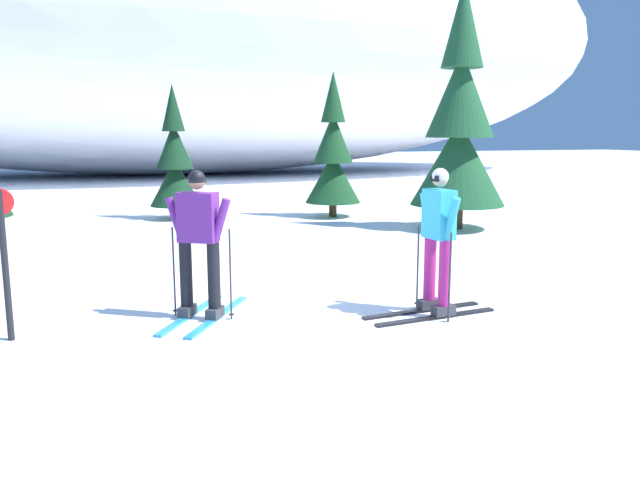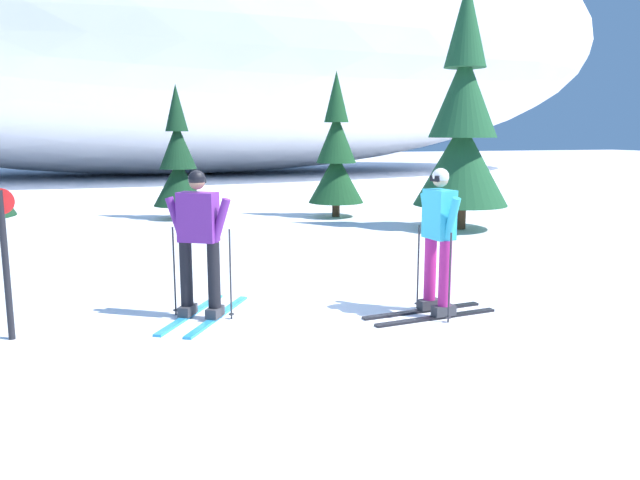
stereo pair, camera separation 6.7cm
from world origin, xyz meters
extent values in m
plane|color=white|center=(0.00, 0.00, 0.00)|extent=(120.00, 120.00, 0.00)
cube|color=#2893CC|center=(-1.23, 0.06, 0.01)|extent=(1.00, 1.56, 0.03)
cube|color=#2893CC|center=(-0.93, -0.12, 0.01)|extent=(1.00, 1.56, 0.03)
cube|color=#38383D|center=(-1.28, -0.02, 0.09)|extent=(0.27, 0.31, 0.12)
cube|color=#38383D|center=(-0.98, -0.21, 0.09)|extent=(0.27, 0.31, 0.12)
cylinder|color=black|center=(-1.28, -0.02, 0.55)|extent=(0.15, 0.15, 0.80)
cylinder|color=black|center=(-0.98, -0.21, 0.55)|extent=(0.15, 0.15, 0.80)
cube|color=#6B2889|center=(-1.13, -0.12, 1.24)|extent=(0.51, 0.44, 0.59)
cylinder|color=#6B2889|center=(-1.37, 0.03, 1.19)|extent=(0.29, 0.23, 0.58)
cylinder|color=#6B2889|center=(-0.89, -0.26, 1.19)|extent=(0.29, 0.23, 0.58)
sphere|color=#A37556|center=(-1.13, -0.12, 1.66)|extent=(0.19, 0.19, 0.19)
sphere|color=black|center=(-1.13, -0.12, 1.69)|extent=(0.21, 0.21, 0.21)
cube|color=black|center=(-1.09, -0.05, 1.67)|extent=(0.15, 0.11, 0.07)
cylinder|color=#2D2D33|center=(-1.41, 0.13, 0.55)|extent=(0.02, 0.02, 1.10)
cylinder|color=#2D2D33|center=(-1.41, 0.13, 0.06)|extent=(0.07, 0.07, 0.01)
cylinder|color=#2D2D33|center=(-0.79, -0.25, 0.55)|extent=(0.02, 0.02, 1.10)
cylinder|color=#2D2D33|center=(-0.79, -0.25, 0.06)|extent=(0.07, 0.07, 0.01)
cube|color=black|center=(1.58, -0.99, 0.01)|extent=(1.67, 0.28, 0.03)
cube|color=black|center=(1.55, -0.68, 0.01)|extent=(1.67, 0.28, 0.03)
cube|color=#38383D|center=(1.68, -0.98, 0.09)|extent=(0.29, 0.17, 0.12)
cube|color=#38383D|center=(1.65, -0.67, 0.09)|extent=(0.29, 0.17, 0.12)
cylinder|color=#B7237A|center=(1.68, -0.98, 0.55)|extent=(0.15, 0.15, 0.80)
cylinder|color=#B7237A|center=(1.65, -0.67, 0.55)|extent=(0.15, 0.15, 0.80)
cube|color=#33B7D6|center=(1.67, -0.83, 1.25)|extent=(0.28, 0.42, 0.59)
cylinder|color=#33B7D6|center=(1.69, -1.07, 1.20)|extent=(0.13, 0.28, 0.58)
cylinder|color=#33B7D6|center=(1.64, -0.58, 1.20)|extent=(0.13, 0.28, 0.58)
sphere|color=tan|center=(1.67, -0.83, 1.67)|extent=(0.19, 0.19, 0.19)
sphere|color=white|center=(1.67, -0.83, 1.70)|extent=(0.21, 0.21, 0.21)
cube|color=black|center=(1.59, -0.84, 1.68)|extent=(0.05, 0.15, 0.07)
cylinder|color=#2D2D33|center=(1.64, -1.17, 0.54)|extent=(0.02, 0.02, 1.08)
cylinder|color=#2D2D33|center=(1.64, -1.17, 0.06)|extent=(0.07, 0.07, 0.01)
cylinder|color=#2D2D33|center=(1.57, -0.50, 0.54)|extent=(0.02, 0.02, 1.08)
cylinder|color=#2D2D33|center=(1.57, -0.50, 0.06)|extent=(0.07, 0.07, 0.01)
cylinder|color=#47301E|center=(-0.55, 9.06, 0.23)|extent=(0.19, 0.19, 0.47)
cone|color=#14381E|center=(-0.55, 9.06, 0.94)|extent=(1.33, 1.33, 1.19)
cone|color=#14381E|center=(-0.55, 9.06, 1.90)|extent=(0.96, 0.96, 1.19)
cone|color=#14381E|center=(-0.55, 9.06, 2.85)|extent=(0.59, 0.59, 1.19)
cylinder|color=#47301E|center=(3.47, 8.18, 0.26)|extent=(0.21, 0.21, 0.51)
cone|color=#194723|center=(3.47, 8.18, 1.04)|extent=(1.47, 1.47, 1.32)
cone|color=#194723|center=(3.47, 8.18, 2.09)|extent=(1.06, 1.06, 1.32)
cone|color=#194723|center=(3.47, 8.18, 3.15)|extent=(0.65, 0.65, 1.32)
cylinder|color=#47301E|center=(5.51, 5.28, 0.38)|extent=(0.30, 0.30, 0.76)
cone|color=#1E512D|center=(5.51, 5.28, 1.53)|extent=(2.16, 2.16, 1.94)
cone|color=#1E512D|center=(5.51, 5.28, 3.08)|extent=(1.56, 1.56, 1.94)
cone|color=#1E512D|center=(5.51, 5.28, 4.63)|extent=(0.95, 0.95, 1.94)
ellipsoid|color=white|center=(1.09, 27.39, 7.66)|extent=(50.30, 21.67, 15.33)
cylinder|color=black|center=(-3.20, -0.27, 0.81)|extent=(0.07, 0.07, 1.63)
cylinder|color=red|center=(-3.20, -0.27, 1.51)|extent=(0.28, 0.02, 0.28)
camera|label=1|loc=(-2.04, -7.49, 2.22)|focal=35.05mm
camera|label=2|loc=(-1.97, -7.51, 2.22)|focal=35.05mm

